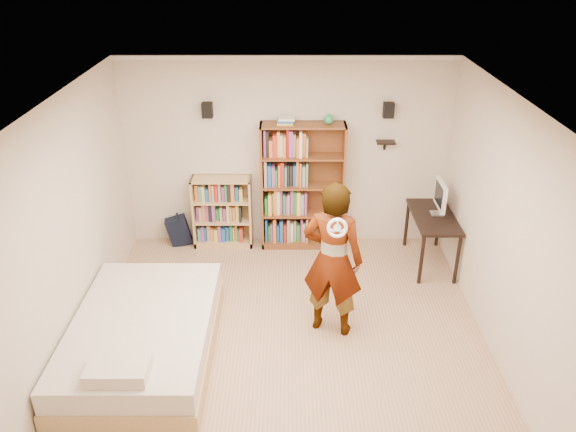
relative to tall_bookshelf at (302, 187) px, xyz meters
name	(u,v)px	position (x,y,z in m)	size (l,w,h in m)	color
ground	(286,349)	(-0.22, -2.33, -0.91)	(4.50, 5.00, 0.01)	tan
room_shell	(286,205)	(-0.22, -2.33, 0.85)	(4.52, 5.02, 2.71)	beige
crown_molding	(286,113)	(-0.22, -2.33, 1.76)	(4.50, 5.00, 0.06)	silver
speaker_left	(207,110)	(-1.27, 0.07, 1.09)	(0.14, 0.12, 0.20)	black
speaker_right	(389,110)	(1.13, 0.07, 1.09)	(0.14, 0.12, 0.20)	black
wall_shelf	(386,142)	(1.13, 0.08, 0.64)	(0.25, 0.16, 0.03)	black
tall_bookshelf	(302,187)	(0.00, 0.00, 0.00)	(1.15, 0.34, 1.83)	brown
low_bookshelf	(223,212)	(-1.14, 0.01, -0.39)	(0.84, 0.31, 1.04)	tan
computer_desk	(431,240)	(1.74, -0.52, -0.55)	(0.54, 1.08, 0.74)	black
imac	(439,198)	(1.79, -0.47, 0.05)	(0.09, 0.46, 0.46)	white
daybed	(143,333)	(-1.73, -2.47, -0.59)	(1.44, 2.22, 0.65)	silver
person	(333,260)	(0.28, -1.96, 0.01)	(0.67, 0.44, 1.84)	black
wii_wheel	(337,228)	(0.28, -2.30, 0.58)	(0.21, 0.21, 0.04)	white
navy_bag	(179,230)	(-1.79, 0.01, -0.69)	(0.33, 0.22, 0.45)	black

